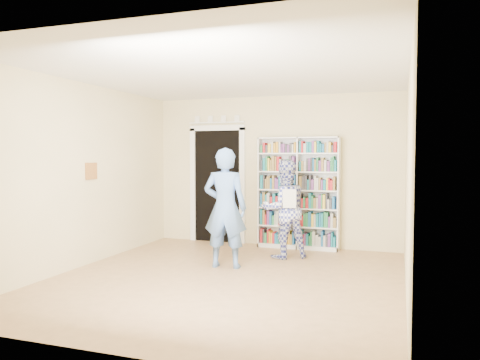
{
  "coord_description": "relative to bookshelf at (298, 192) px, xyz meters",
  "views": [
    {
      "loc": [
        2.16,
        -5.71,
        1.63
      ],
      "look_at": [
        -0.11,
        0.9,
        1.27
      ],
      "focal_mm": 35.0,
      "sensor_mm": 36.0,
      "label": 1
    }
  ],
  "objects": [
    {
      "name": "floor",
      "position": [
        -0.48,
        -2.34,
        -0.99
      ],
      "size": [
        5.0,
        5.0,
        0.0
      ],
      "primitive_type": "plane",
      "color": "#916B46",
      "rests_on": "ground"
    },
    {
      "name": "ceiling",
      "position": [
        -0.48,
        -2.34,
        1.71
      ],
      "size": [
        5.0,
        5.0,
        0.0
      ],
      "primitive_type": "plane",
      "rotation": [
        3.14,
        0.0,
        0.0
      ],
      "color": "white",
      "rests_on": "wall_back"
    },
    {
      "name": "wall_back",
      "position": [
        -0.48,
        0.16,
        0.36
      ],
      "size": [
        4.5,
        0.0,
        4.5
      ],
      "primitive_type": "plane",
      "rotation": [
        1.57,
        0.0,
        0.0
      ],
      "color": "beige",
      "rests_on": "floor"
    },
    {
      "name": "wall_left",
      "position": [
        -2.73,
        -2.34,
        0.36
      ],
      "size": [
        0.0,
        5.0,
        5.0
      ],
      "primitive_type": "plane",
      "rotation": [
        1.57,
        0.0,
        1.57
      ],
      "color": "beige",
      "rests_on": "floor"
    },
    {
      "name": "wall_right",
      "position": [
        1.77,
        -2.34,
        0.36
      ],
      "size": [
        0.0,
        5.0,
        5.0
      ],
      "primitive_type": "plane",
      "rotation": [
        1.57,
        0.0,
        -1.57
      ],
      "color": "beige",
      "rests_on": "floor"
    },
    {
      "name": "bookshelf",
      "position": [
        0.0,
        0.0,
        0.0
      ],
      "size": [
        1.42,
        0.27,
        1.95
      ],
      "rotation": [
        0.0,
        0.0,
        0.22
      ],
      "color": "white",
      "rests_on": "floor"
    },
    {
      "name": "doorway",
      "position": [
        -1.58,
        0.13,
        0.19
      ],
      "size": [
        1.1,
        0.08,
        2.43
      ],
      "color": "black",
      "rests_on": "floor"
    },
    {
      "name": "wall_art",
      "position": [
        -2.71,
        -2.14,
        0.41
      ],
      "size": [
        0.03,
        0.25,
        0.25
      ],
      "primitive_type": "cube",
      "color": "brown",
      "rests_on": "wall_left"
    },
    {
      "name": "man_blue",
      "position": [
        -0.72,
        -1.73,
        -0.11
      ],
      "size": [
        0.68,
        0.48,
        1.74
      ],
      "primitive_type": "imported",
      "rotation": [
        0.0,
        0.0,
        3.25
      ],
      "color": "#537AB9",
      "rests_on": "floor"
    },
    {
      "name": "man_plaid",
      "position": [
        -0.05,
        -0.83,
        -0.21
      ],
      "size": [
        0.96,
        0.92,
        1.56
      ],
      "primitive_type": "imported",
      "rotation": [
        0.0,
        0.0,
        3.74
      ],
      "color": "navy",
      "rests_on": "floor"
    },
    {
      "name": "paper_sheet",
      "position": [
        0.09,
        -1.07,
        -0.01
      ],
      "size": [
        0.2,
        0.07,
        0.29
      ],
      "primitive_type": "cube",
      "rotation": [
        0.0,
        0.0,
        0.3
      ],
      "color": "white",
      "rests_on": "man_plaid"
    }
  ]
}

